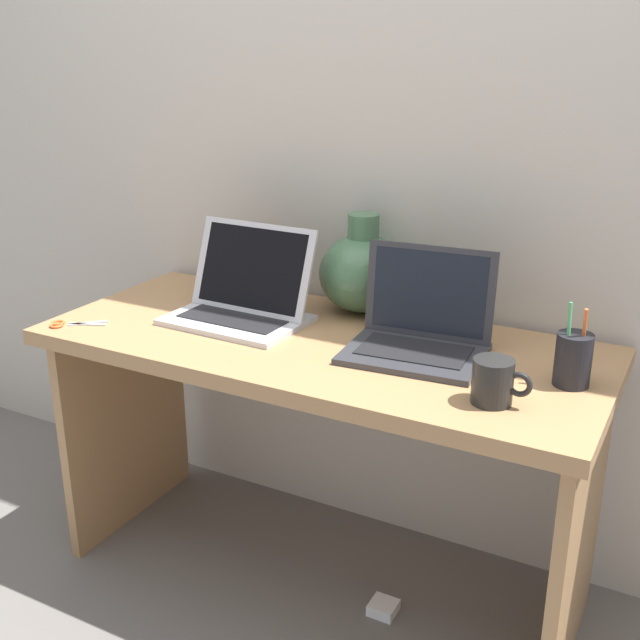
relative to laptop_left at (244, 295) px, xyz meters
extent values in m
plane|color=slate|center=(0.25, -0.04, -0.78)|extent=(6.00, 6.00, 0.00)
cube|color=beige|center=(0.25, 0.31, 0.42)|extent=(4.40, 0.04, 2.40)
cube|color=#AD7F51|center=(0.25, -0.04, -0.09)|extent=(1.42, 0.61, 0.04)
cube|color=#AD7F51|center=(-0.42, -0.04, -0.44)|extent=(0.03, 0.52, 0.68)
cube|color=#AD7F51|center=(0.92, -0.04, -0.44)|extent=(0.03, 0.52, 0.68)
cube|color=silver|center=(0.00, -0.04, -0.06)|extent=(0.36, 0.26, 0.01)
cube|color=black|center=(0.00, -0.04, -0.05)|extent=(0.29, 0.16, 0.00)
cube|color=silver|center=(0.00, 0.04, 0.06)|extent=(0.36, 0.10, 0.23)
cube|color=black|center=(0.00, 0.04, 0.06)|extent=(0.32, 0.09, 0.21)
cube|color=#333338|center=(0.50, -0.04, -0.06)|extent=(0.34, 0.27, 0.01)
cube|color=black|center=(0.50, -0.04, -0.05)|extent=(0.27, 0.17, 0.00)
cube|color=#333338|center=(0.49, 0.07, 0.06)|extent=(0.32, 0.06, 0.23)
cube|color=black|center=(0.49, 0.07, 0.06)|extent=(0.28, 0.05, 0.20)
ellipsoid|color=#47704C|center=(0.25, 0.21, 0.04)|extent=(0.24, 0.24, 0.21)
cylinder|color=#47704C|center=(0.25, 0.21, 0.17)|extent=(0.08, 0.08, 0.07)
cylinder|color=black|center=(0.73, -0.20, -0.02)|extent=(0.09, 0.09, 0.10)
torus|color=black|center=(0.79, -0.20, -0.01)|extent=(0.05, 0.01, 0.05)
cylinder|color=black|center=(0.86, -0.03, -0.01)|extent=(0.08, 0.08, 0.12)
cylinder|color=orange|center=(0.88, -0.03, 0.04)|extent=(0.01, 0.03, 0.15)
cylinder|color=#4CA566|center=(0.85, -0.04, 0.05)|extent=(0.02, 0.02, 0.15)
cube|color=#B7B7BC|center=(-0.34, -0.23, -0.06)|extent=(0.08, 0.08, 0.00)
cube|color=#B7B7BC|center=(-0.34, -0.24, -0.06)|extent=(0.10, 0.05, 0.00)
torus|color=orange|center=(-0.40, -0.29, -0.06)|extent=(0.03, 0.04, 0.01)
torus|color=orange|center=(-0.41, -0.27, -0.06)|extent=(0.03, 0.04, 0.01)
cube|color=white|center=(0.47, -0.09, -0.77)|extent=(0.07, 0.07, 0.03)
camera|label=1|loc=(1.11, -1.65, 0.64)|focal=43.67mm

